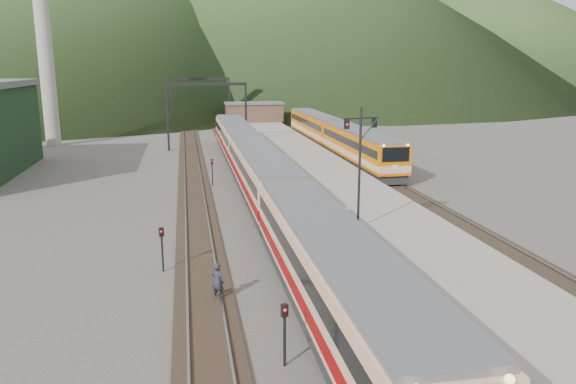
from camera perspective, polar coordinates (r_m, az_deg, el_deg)
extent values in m
cube|color=black|center=(54.18, -4.39, 2.15)|extent=(2.60, 200.00, 0.12)
cube|color=slate|center=(54.10, -5.15, 2.22)|extent=(0.10, 200.00, 0.14)
cube|color=slate|center=(54.24, -3.64, 2.28)|extent=(0.10, 200.00, 0.14)
cube|color=black|center=(53.90, -9.69, 1.94)|extent=(2.60, 200.00, 0.12)
cube|color=slate|center=(53.88, -10.46, 2.02)|extent=(0.10, 200.00, 0.14)
cube|color=slate|center=(53.90, -8.93, 2.08)|extent=(0.10, 200.00, 0.14)
cube|color=black|center=(56.52, 7.29, 2.53)|extent=(2.60, 200.00, 0.12)
cube|color=slate|center=(56.29, 6.59, 2.61)|extent=(0.10, 200.00, 0.14)
cube|color=slate|center=(56.73, 7.99, 2.65)|extent=(0.10, 200.00, 0.14)
cube|color=gray|center=(53.03, 1.86, 2.43)|extent=(8.00, 100.00, 1.00)
cube|color=black|center=(68.26, -12.14, 7.45)|extent=(0.25, 0.25, 8.00)
cube|color=black|center=(68.62, -4.29, 7.73)|extent=(0.25, 0.25, 8.00)
cube|color=black|center=(68.05, -8.31, 10.80)|extent=(9.30, 0.22, 0.35)
cube|color=black|center=(93.18, -11.75, 8.85)|extent=(0.25, 0.25, 8.00)
cube|color=black|center=(93.44, -5.97, 9.05)|extent=(0.25, 0.25, 8.00)
cube|color=black|center=(93.02, -8.94, 11.30)|extent=(9.30, 0.22, 0.35)
cylinder|color=#9E998E|center=(76.91, -23.67, 15.48)|extent=(1.80, 1.80, 30.00)
cube|color=brown|center=(91.96, -3.46, 8.04)|extent=(9.00, 4.00, 2.80)
cube|color=slate|center=(91.84, -3.48, 9.00)|extent=(9.40, 4.40, 0.30)
cone|color=#2C4820|center=(206.83, -20.98, 17.58)|extent=(180.00, 180.00, 60.00)
cone|color=#2C4820|center=(251.54, 17.63, 15.68)|extent=(160.00, 160.00, 50.00)
cube|color=#E0AB86|center=(22.33, 4.64, -8.12)|extent=(3.10, 20.84, 3.78)
cube|color=#E0AB86|center=(42.57, -2.79, 2.05)|extent=(3.10, 20.84, 3.78)
cube|color=#E0AB86|center=(63.54, -5.37, 5.59)|extent=(3.10, 20.84, 3.78)
cube|color=#CE6802|center=(56.24, 7.33, 4.44)|extent=(2.85, 19.13, 3.47)
cube|color=#CE6802|center=(75.03, 2.78, 6.63)|extent=(2.85, 19.13, 3.47)
cylinder|color=black|center=(31.49, 7.27, 2.35)|extent=(0.14, 0.14, 6.82)
cube|color=black|center=(31.11, 7.42, 7.45)|extent=(2.14, 0.65, 0.07)
cube|color=black|center=(30.65, 5.99, 6.84)|extent=(0.29, 0.24, 0.50)
cube|color=black|center=(31.63, 8.78, 6.95)|extent=(0.29, 0.24, 0.50)
cylinder|color=black|center=(19.66, -0.35, -14.71)|extent=(0.10, 0.10, 2.00)
cube|color=black|center=(19.20, -0.36, -11.93)|extent=(0.26, 0.23, 0.45)
cylinder|color=black|center=(48.03, -7.70, 1.83)|extent=(0.10, 0.10, 2.00)
cube|color=black|center=(47.85, -7.74, 3.06)|extent=(0.22, 0.17, 0.45)
cylinder|color=black|center=(28.63, -12.65, -6.00)|extent=(0.10, 0.10, 2.00)
cube|color=black|center=(28.31, -12.75, -3.98)|extent=(0.27, 0.23, 0.45)
imported|color=#222633|center=(24.98, -7.16, -8.99)|extent=(0.73, 0.70, 1.68)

